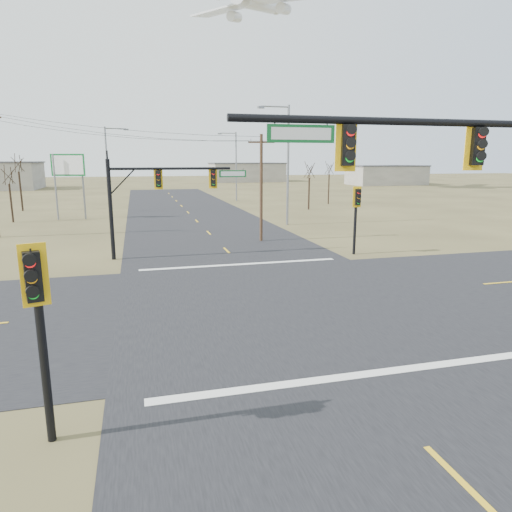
# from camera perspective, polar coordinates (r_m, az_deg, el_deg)

# --- Properties ---
(ground) EXTENTS (320.00, 320.00, 0.00)m
(ground) POSITION_cam_1_polar(r_m,az_deg,el_deg) (20.61, 2.74, -5.67)
(ground) COLOR brown
(ground) RESTS_ON ground
(road_ew) EXTENTS (160.00, 14.00, 0.02)m
(road_ew) POSITION_cam_1_polar(r_m,az_deg,el_deg) (20.61, 2.74, -5.65)
(road_ew) COLOR black
(road_ew) RESTS_ON ground
(road_ns) EXTENTS (14.00, 160.00, 0.02)m
(road_ns) POSITION_cam_1_polar(r_m,az_deg,el_deg) (20.61, 2.74, -5.64)
(road_ns) COLOR black
(road_ns) RESTS_ON ground
(stop_bar_near) EXTENTS (12.00, 0.40, 0.01)m
(stop_bar_near) POSITION_cam_1_polar(r_m,az_deg,el_deg) (14.13, 12.16, -14.41)
(stop_bar_near) COLOR silver
(stop_bar_near) RESTS_ON road_ns
(stop_bar_far) EXTENTS (12.00, 0.40, 0.01)m
(stop_bar_far) POSITION_cam_1_polar(r_m,az_deg,el_deg) (27.60, -1.91, -1.04)
(stop_bar_far) COLOR silver
(stop_bar_far) RESTS_ON road_ns
(mast_arm_near) EXTENTS (11.35, 0.53, 7.84)m
(mast_arm_near) POSITION_cam_1_polar(r_m,az_deg,el_deg) (14.97, 27.00, 8.49)
(mast_arm_near) COLOR black
(mast_arm_near) RESTS_ON ground
(mast_arm_far) EXTENTS (8.83, 0.50, 6.28)m
(mast_arm_far) POSITION_cam_1_polar(r_m,az_deg,el_deg) (29.85, -11.66, 8.50)
(mast_arm_far) COLOR black
(mast_arm_far) RESTS_ON ground
(pedestal_signal_ne) EXTENTS (0.61, 0.53, 4.54)m
(pedestal_signal_ne) POSITION_cam_1_polar(r_m,az_deg,el_deg) (30.75, 12.50, 6.20)
(pedestal_signal_ne) COLOR black
(pedestal_signal_ne) RESTS_ON ground
(pedestal_signal_sw) EXTENTS (0.65, 0.57, 4.59)m
(pedestal_signal_sw) POSITION_cam_1_polar(r_m,az_deg,el_deg) (10.65, -25.75, -5.17)
(pedestal_signal_sw) COLOR black
(pedestal_signal_sw) RESTS_ON ground
(utility_pole_near) EXTENTS (1.94, 0.63, 8.10)m
(utility_pole_near) POSITION_cam_1_polar(r_m,az_deg,el_deg) (35.13, 0.66, 8.75)
(utility_pole_near) COLOR #4C3120
(utility_pole_near) RESTS_ON ground
(highway_sign) EXTENTS (3.46, 1.27, 6.81)m
(highway_sign) POSITION_cam_1_polar(r_m,az_deg,el_deg) (51.96, -22.40, 9.46)
(highway_sign) COLOR slate
(highway_sign) RESTS_ON ground
(streetlight_a) EXTENTS (3.13, 0.44, 11.19)m
(streetlight_a) POSITION_cam_1_polar(r_m,az_deg,el_deg) (44.11, 3.72, 12.02)
(streetlight_a) COLOR slate
(streetlight_a) RESTS_ON ground
(streetlight_b) EXTENTS (2.86, 0.32, 10.25)m
(streetlight_b) POSITION_cam_1_polar(r_m,az_deg,el_deg) (70.30, -2.68, 11.58)
(streetlight_b) COLOR slate
(streetlight_b) RESTS_ON ground
(streetlight_c) EXTENTS (2.80, 0.37, 10.02)m
(streetlight_c) POSITION_cam_1_polar(r_m,az_deg,el_deg) (58.29, -17.89, 10.82)
(streetlight_c) COLOR slate
(streetlight_c) RESTS_ON ground
(bare_tree_a) EXTENTS (2.90, 2.90, 6.02)m
(bare_tree_a) POSITION_cam_1_polar(r_m,az_deg,el_deg) (52.12, -28.58, 8.92)
(bare_tree_a) COLOR black
(bare_tree_a) RESTS_ON ground
(bare_tree_b) EXTENTS (3.26, 3.26, 7.32)m
(bare_tree_b) POSITION_cam_1_polar(r_m,az_deg,el_deg) (63.32, -27.63, 10.30)
(bare_tree_b) COLOR black
(bare_tree_b) RESTS_ON ground
(bare_tree_c) EXTENTS (3.30, 3.30, 6.34)m
(bare_tree_c) POSITION_cam_1_polar(r_m,az_deg,el_deg) (58.26, 6.70, 10.66)
(bare_tree_c) COLOR black
(bare_tree_c) RESTS_ON ground
(bare_tree_d) EXTENTS (2.83, 2.83, 6.28)m
(bare_tree_d) POSITION_cam_1_polar(r_m,az_deg,el_deg) (66.09, 9.15, 10.81)
(bare_tree_d) COLOR black
(bare_tree_d) RESTS_ON ground
(warehouse_mid) EXTENTS (20.00, 12.00, 5.00)m
(warehouse_mid) POSITION_cam_1_polar(r_m,az_deg,el_deg) (132.44, -1.20, 10.37)
(warehouse_mid) COLOR #ABA497
(warehouse_mid) RESTS_ON ground
(warehouse_right) EXTENTS (18.00, 10.00, 4.50)m
(warehouse_right) POSITION_cam_1_polar(r_m,az_deg,el_deg) (120.36, 15.96, 9.64)
(warehouse_right) COLOR #ABA497
(warehouse_right) RESTS_ON ground
(jet_airliner) EXTENTS (28.27, 28.34, 12.69)m
(jet_airliner) POSITION_cam_1_polar(r_m,az_deg,el_deg) (100.86, 0.33, 29.21)
(jet_airliner) COLOR white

